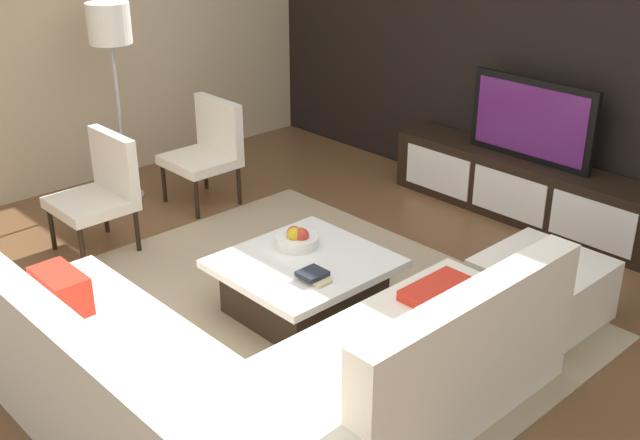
{
  "coord_description": "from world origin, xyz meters",
  "views": [
    {
      "loc": [
        3.14,
        -2.8,
        2.64
      ],
      "look_at": [
        -0.28,
        0.4,
        0.5
      ],
      "focal_mm": 43.9,
      "sensor_mm": 36.0,
      "label": 1
    }
  ],
  "objects": [
    {
      "name": "floor_lamp",
      "position": [
        -2.58,
        0.27,
        1.4
      ],
      "size": [
        0.34,
        0.34,
        1.65
      ],
      "color": "#A5A5AA",
      "rests_on": "ground"
    },
    {
      "name": "accent_chair_near",
      "position": [
        -1.83,
        -0.34,
        0.49
      ],
      "size": [
        0.55,
        0.52,
        0.87
      ],
      "rotation": [
        0.0,
        0.0,
        -0.07
      ],
      "color": "black",
      "rests_on": "ground"
    },
    {
      "name": "coffee_table",
      "position": [
        -0.1,
        0.1,
        0.2
      ],
      "size": [
        0.92,
        0.99,
        0.38
      ],
      "color": "black",
      "rests_on": "ground"
    },
    {
      "name": "book_stack",
      "position": [
        0.12,
        -0.03,
        0.41
      ],
      "size": [
        0.22,
        0.16,
        0.05
      ],
      "color": "#CCB78C",
      "rests_on": "coffee_table"
    },
    {
      "name": "accent_chair_far",
      "position": [
        -2.03,
        0.76,
        0.49
      ],
      "size": [
        0.56,
        0.51,
        0.87
      ],
      "rotation": [
        0.0,
        0.0,
        -0.14
      ],
      "color": "black",
      "rests_on": "ground"
    },
    {
      "name": "side_wall_left",
      "position": [
        -3.2,
        0.2,
        1.4
      ],
      "size": [
        0.12,
        5.2,
        2.8
      ],
      "primitive_type": "cube",
      "color": "#C6B28E",
      "rests_on": "ground"
    },
    {
      "name": "media_console",
      "position": [
        0.0,
        2.4,
        0.25
      ],
      "size": [
        2.35,
        0.43,
        0.5
      ],
      "color": "black",
      "rests_on": "ground"
    },
    {
      "name": "television",
      "position": [
        0.0,
        2.4,
        0.83
      ],
      "size": [
        1.08,
        0.06,
        0.65
      ],
      "color": "black",
      "rests_on": "media_console"
    },
    {
      "name": "ottoman",
      "position": [
        0.96,
        1.16,
        0.2
      ],
      "size": [
        0.7,
        0.7,
        0.4
      ],
      "primitive_type": "cube",
      "color": "silver",
      "rests_on": "ground"
    },
    {
      "name": "feature_wall_back",
      "position": [
        0.0,
        2.7,
        1.4
      ],
      "size": [
        6.4,
        0.12,
        2.8
      ],
      "primitive_type": "cube",
      "color": "black",
      "rests_on": "ground"
    },
    {
      "name": "ground_plane",
      "position": [
        0.0,
        0.0,
        0.0
      ],
      "size": [
        14.0,
        14.0,
        0.0
      ],
      "primitive_type": "plane",
      "color": "brown"
    },
    {
      "name": "fruit_bowl",
      "position": [
        -0.28,
        0.2,
        0.43
      ],
      "size": [
        0.28,
        0.28,
        0.14
      ],
      "color": "silver",
      "rests_on": "coffee_table"
    },
    {
      "name": "sectional_couch",
      "position": [
        0.52,
        -0.84,
        0.28
      ],
      "size": [
        2.39,
        2.44,
        0.82
      ],
      "color": "silver",
      "rests_on": "ground"
    },
    {
      "name": "area_rug",
      "position": [
        -0.1,
        0.0,
        0.01
      ],
      "size": [
        3.26,
        2.8,
        0.01
      ],
      "primitive_type": "cube",
      "color": "tan",
      "rests_on": "ground"
    }
  ]
}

